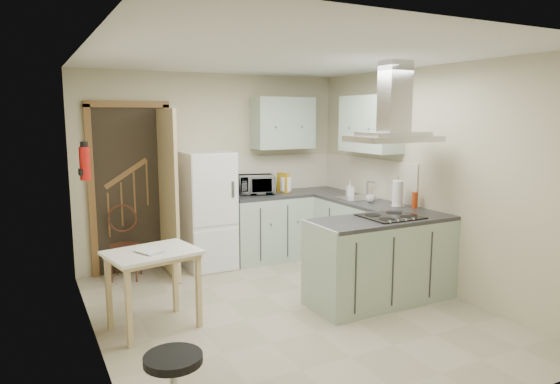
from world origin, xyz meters
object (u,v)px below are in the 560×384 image
peninsula (382,260)px  extractor_hood (393,139)px  bentwood_chair (125,246)px  microwave (256,185)px  drop_leaf_table (154,290)px  fridge (208,210)px

peninsula → extractor_hood: extractor_hood is taller
peninsula → bentwood_chair: 3.02m
peninsula → bentwood_chair: bearing=138.7°
extractor_hood → bentwood_chair: extractor_hood is taller
peninsula → microwave: size_ratio=3.32×
drop_leaf_table → extractor_hood: bearing=-20.8°
fridge → drop_leaf_table: fridge is taller
drop_leaf_table → bentwood_chair: (0.04, 1.58, 0.03)m
fridge → peninsula: size_ratio=0.97×
extractor_hood → bentwood_chair: size_ratio=1.11×
peninsula → drop_leaf_table: bearing=169.8°
peninsula → extractor_hood: bearing=0.0°
fridge → drop_leaf_table: 1.94m
drop_leaf_table → bentwood_chair: bearing=77.6°
microwave → drop_leaf_table: bearing=-123.7°
fridge → bentwood_chair: fridge is taller
extractor_hood → fridge: bearing=123.8°
microwave → fridge: bearing=-160.5°
peninsula → extractor_hood: size_ratio=1.72×
extractor_hood → peninsula: bearing=180.0°
microwave → bentwood_chair: bearing=-164.2°
drop_leaf_table → bentwood_chair: bentwood_chair is taller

